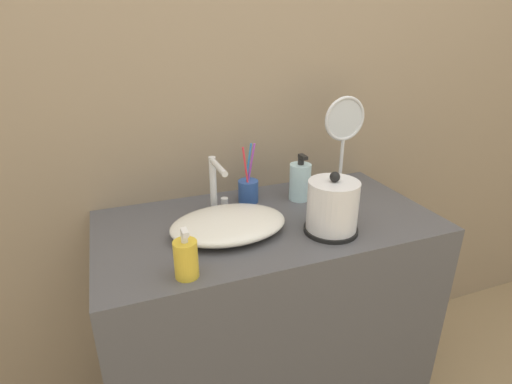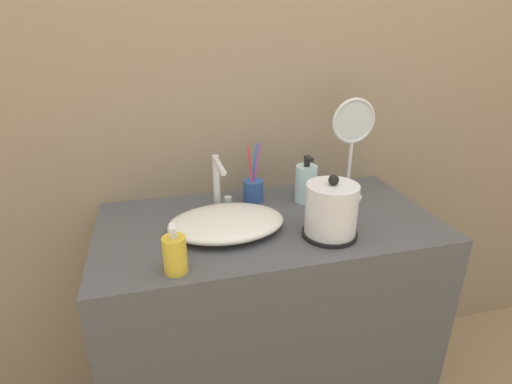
{
  "view_description": "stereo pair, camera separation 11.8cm",
  "coord_description": "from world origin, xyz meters",
  "px_view_note": "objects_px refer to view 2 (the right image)",
  "views": [
    {
      "loc": [
        -0.43,
        -0.75,
        1.39
      ],
      "look_at": [
        -0.04,
        0.26,
        0.93
      ],
      "focal_mm": 28.0,
      "sensor_mm": 36.0,
      "label": 1
    },
    {
      "loc": [
        -0.32,
        -0.78,
        1.39
      ],
      "look_at": [
        -0.04,
        0.26,
        0.93
      ],
      "focal_mm": 28.0,
      "sensor_mm": 36.0,
      "label": 2
    }
  ],
  "objects_px": {
    "electric_kettle": "(331,212)",
    "shampoo_bottle": "(306,183)",
    "toothbrush_cup": "(253,189)",
    "lotion_bottle": "(175,254)",
    "vanity_mirror": "(352,142)",
    "faucet": "(219,181)"
  },
  "relations": [
    {
      "from": "lotion_bottle",
      "to": "toothbrush_cup",
      "type": "bearing_deg",
      "value": 51.47
    },
    {
      "from": "electric_kettle",
      "to": "shampoo_bottle",
      "type": "distance_m",
      "value": 0.24
    },
    {
      "from": "electric_kettle",
      "to": "lotion_bottle",
      "type": "distance_m",
      "value": 0.44
    },
    {
      "from": "faucet",
      "to": "lotion_bottle",
      "type": "relative_size",
      "value": 1.4
    },
    {
      "from": "vanity_mirror",
      "to": "shampoo_bottle",
      "type": "bearing_deg",
      "value": 175.26
    },
    {
      "from": "faucet",
      "to": "electric_kettle",
      "type": "xyz_separation_m",
      "value": [
        0.27,
        -0.23,
        -0.03
      ]
    },
    {
      "from": "toothbrush_cup",
      "to": "faucet",
      "type": "bearing_deg",
      "value": -157.24
    },
    {
      "from": "electric_kettle",
      "to": "shampoo_bottle",
      "type": "xyz_separation_m",
      "value": [
        0.02,
        0.24,
        -0.01
      ]
    },
    {
      "from": "vanity_mirror",
      "to": "electric_kettle",
      "type": "bearing_deg",
      "value": -126.24
    },
    {
      "from": "shampoo_bottle",
      "to": "electric_kettle",
      "type": "bearing_deg",
      "value": -94.79
    },
    {
      "from": "electric_kettle",
      "to": "shampoo_bottle",
      "type": "height_order",
      "value": "electric_kettle"
    },
    {
      "from": "lotion_bottle",
      "to": "faucet",
      "type": "bearing_deg",
      "value": 62.14
    },
    {
      "from": "electric_kettle",
      "to": "vanity_mirror",
      "type": "bearing_deg",
      "value": 53.76
    },
    {
      "from": "toothbrush_cup",
      "to": "lotion_bottle",
      "type": "bearing_deg",
      "value": -128.53
    },
    {
      "from": "lotion_bottle",
      "to": "vanity_mirror",
      "type": "height_order",
      "value": "vanity_mirror"
    },
    {
      "from": "electric_kettle",
      "to": "lotion_bottle",
      "type": "relative_size",
      "value": 1.42
    },
    {
      "from": "toothbrush_cup",
      "to": "shampoo_bottle",
      "type": "relative_size",
      "value": 1.26
    },
    {
      "from": "lotion_bottle",
      "to": "electric_kettle",
      "type": "bearing_deg",
      "value": 9.42
    },
    {
      "from": "shampoo_bottle",
      "to": "vanity_mirror",
      "type": "bearing_deg",
      "value": -4.74
    },
    {
      "from": "faucet",
      "to": "vanity_mirror",
      "type": "bearing_deg",
      "value": -0.52
    },
    {
      "from": "toothbrush_cup",
      "to": "lotion_bottle",
      "type": "distance_m",
      "value": 0.46
    },
    {
      "from": "toothbrush_cup",
      "to": "lotion_bottle",
      "type": "height_order",
      "value": "toothbrush_cup"
    }
  ]
}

